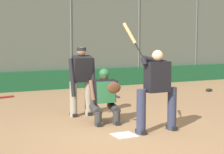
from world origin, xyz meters
TOP-DOWN VIEW (x-y plane):
  - ground_plane at (0.00, 0.00)m, footprint 160.00×160.00m
  - home_plate_marker at (0.00, 0.00)m, footprint 0.43×0.43m
  - backstop_fence at (0.00, -7.16)m, footprint 20.88×0.08m
  - padding_wall at (0.00, -7.06)m, footprint 20.38×0.18m
  - bleachers_beyond at (-0.64, -10.01)m, footprint 14.56×3.05m
  - batter_at_plate at (-0.72, 0.03)m, footprint 1.06×0.59m
  - catcher_behind_plate at (-0.09, -1.09)m, footprint 0.67×0.81m
  - umpire_home at (0.08, -2.09)m, footprint 0.69×0.41m
  - spare_bat_near_backstop at (1.29, -5.76)m, footprint 0.85×0.25m
  - spare_bat_by_padding at (-2.01, -4.46)m, footprint 0.10×0.90m
  - fielding_glove_on_dirt at (-5.61, -4.10)m, footprint 0.28×0.22m

SIDE VIEW (x-z plane):
  - ground_plane at x=0.00m, z-range 0.00..0.00m
  - home_plate_marker at x=0.00m, z-range 0.00..0.01m
  - spare_bat_by_padding at x=-2.01m, z-range 0.00..0.07m
  - spare_bat_near_backstop at x=1.29m, z-range 0.00..0.07m
  - fielding_glove_on_dirt at x=-5.61m, z-range 0.00..0.10m
  - padding_wall at x=0.00m, z-range 0.00..0.71m
  - bleachers_beyond at x=-0.64m, z-range -0.31..1.49m
  - catcher_behind_plate at x=-0.09m, z-range 0.02..1.25m
  - umpire_home at x=0.08m, z-range 0.06..1.75m
  - batter_at_plate at x=-0.72m, z-range -0.20..2.01m
  - backstop_fence at x=0.00m, z-range 0.09..4.33m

